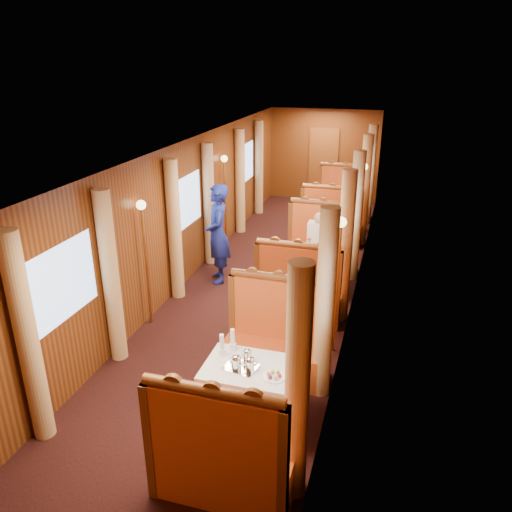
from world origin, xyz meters
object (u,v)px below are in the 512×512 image
at_px(banquette_mid_fwd, 299,294).
at_px(rose_vase_mid, 309,242).
at_px(fruit_plate, 274,376).
at_px(passenger, 318,238).
at_px(tea_tray, 241,367).
at_px(steward, 218,234).
at_px(teapot_back, 247,357).
at_px(table_far, 337,214).
at_px(banquette_far_fwd, 331,225).
at_px(banquette_far_aft, 342,201).
at_px(banquette_near_fwd, 221,460).
at_px(banquette_near_aft, 275,344).
at_px(teapot_right, 250,366).
at_px(table_near, 253,396).
at_px(rose_vase_far, 337,191).
at_px(banquette_mid_aft, 320,249).
at_px(table_mid, 310,272).
at_px(teapot_left, 237,364).

distance_m(banquette_mid_fwd, rose_vase_mid, 1.11).
height_order(fruit_plate, passenger, passenger).
distance_m(tea_tray, steward, 3.89).
bearing_deg(banquette_mid_fwd, teapot_back, -92.02).
bearing_deg(table_far, rose_vase_mid, -90.59).
distance_m(table_far, teapot_back, 6.93).
relative_size(table_far, banquette_far_fwd, 0.78).
bearing_deg(banquette_far_aft, banquette_near_fwd, -90.00).
distance_m(banquette_near_fwd, rose_vase_mid, 4.51).
xyz_separation_m(banquette_near_aft, tea_tray, (-0.12, -1.06, 0.33)).
xyz_separation_m(table_far, passenger, (-0.00, -2.76, 0.37)).
relative_size(teapot_right, steward, 0.09).
xyz_separation_m(table_near, banquette_near_aft, (0.00, 1.01, 0.05)).
relative_size(rose_vase_far, steward, 0.20).
bearing_deg(banquette_far_aft, steward, -110.44).
distance_m(table_far, fruit_plate, 7.13).
bearing_deg(banquette_near_fwd, rose_vase_mid, 90.46).
bearing_deg(banquette_near_aft, tea_tray, -96.38).
xyz_separation_m(banquette_near_aft, passenger, (-0.00, 3.23, 0.32)).
bearing_deg(banquette_mid_fwd, tea_tray, -92.69).
xyz_separation_m(tea_tray, passenger, (0.12, 4.29, -0.02)).
height_order(tea_tray, rose_vase_far, rose_vase_far).
xyz_separation_m(banquette_near_fwd, banquette_near_aft, (0.00, 2.03, 0.00)).
relative_size(table_near, table_far, 1.00).
relative_size(table_far, passenger, 1.38).
distance_m(tea_tray, teapot_back, 0.15).
distance_m(banquette_mid_aft, rose_vase_far, 2.56).
distance_m(teapot_back, passenger, 4.16).
height_order(table_mid, banquette_far_fwd, banquette_far_fwd).
distance_m(table_mid, teapot_left, 3.63).
height_order(banquette_far_fwd, steward, steward).
height_order(banquette_far_aft, teapot_left, banquette_far_aft).
xyz_separation_m(banquette_far_fwd, tea_tray, (-0.12, -6.04, 0.33)).
relative_size(banquette_mid_aft, teapot_back, 9.06).
bearing_deg(table_far, banquette_far_fwd, -90.00).
distance_m(banquette_near_aft, rose_vase_mid, 2.51).
xyz_separation_m(fruit_plate, rose_vase_mid, (-0.30, 3.59, 0.16)).
relative_size(banquette_near_aft, rose_vase_far, 3.72).
bearing_deg(rose_vase_mid, teapot_right, -89.52).
distance_m(table_near, banquette_far_aft, 8.01).
bearing_deg(banquette_far_fwd, steward, -124.13).
distance_m(table_near, steward, 3.92).
bearing_deg(table_mid, table_near, -90.00).
bearing_deg(table_far, teapot_back, -90.70).
relative_size(table_mid, rose_vase_far, 2.92).
relative_size(banquette_near_aft, passenger, 1.76).
distance_m(teapot_back, steward, 3.78).
distance_m(banquette_near_aft, banquette_mid_aft, 3.50).
relative_size(banquette_far_aft, rose_vase_far, 3.72).
relative_size(teapot_left, rose_vase_far, 0.48).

